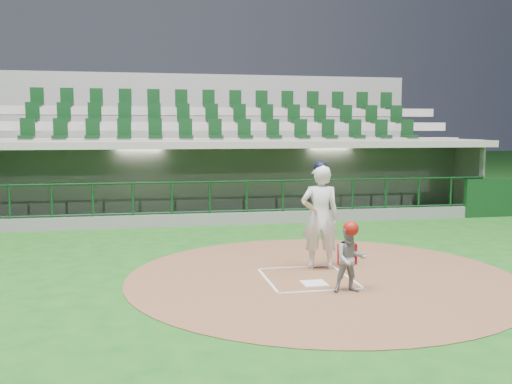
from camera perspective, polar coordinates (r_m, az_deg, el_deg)
ground at (r=10.84m, az=4.73°, el=-8.26°), size 120.00×120.00×0.00m
dirt_circle at (r=10.73m, az=6.59°, el=-8.39°), size 7.20×7.20×0.01m
home_plate at (r=10.18m, az=5.82°, el=-9.09°), size 0.43×0.43×0.02m
batter_box_chalk at (r=10.55m, az=5.18°, el=-8.56°), size 1.55×1.80×0.01m
dugout_structure at (r=18.26m, az=-1.60°, el=0.69°), size 16.40×3.70×3.00m
seating_deck at (r=21.23m, az=-3.31°, el=2.70°), size 17.00×6.72×5.15m
batter at (r=11.11m, az=6.42°, el=-2.37°), size 0.95×0.95×2.10m
catcher at (r=9.65m, az=9.40°, el=-6.42°), size 0.58×0.47×1.20m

